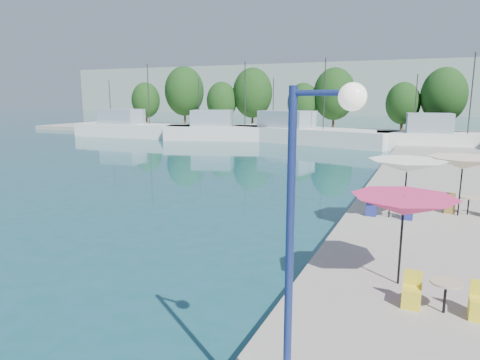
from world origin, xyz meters
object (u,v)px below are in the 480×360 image
at_px(umbrella_white, 407,166).
at_px(street_lamp, 312,198).
at_px(trawler_02, 228,132).
at_px(umbrella_pink, 404,206).
at_px(trawler_01, 136,129).
at_px(trawler_04, 447,140).
at_px(trawler_03, 304,134).
at_px(umbrella_cream, 463,163).

xyz_separation_m(umbrella_white, street_lamp, (-0.69, -12.22, 1.31)).
distance_m(trawler_02, umbrella_pink, 44.96).
bearing_deg(trawler_02, street_lamp, -81.12).
bearing_deg(trawler_02, umbrella_white, -72.18).
height_order(trawler_01, trawler_02, same).
bearing_deg(trawler_01, trawler_04, -1.44).
distance_m(trawler_03, street_lamp, 46.48).
xyz_separation_m(trawler_02, trawler_03, (9.84, 0.49, -0.00)).
bearing_deg(trawler_01, umbrella_pink, -47.52).
bearing_deg(trawler_04, street_lamp, -100.25).
relative_size(trawler_02, umbrella_cream, 6.40).
height_order(trawler_02, umbrella_cream, trawler_02).
height_order(trawler_01, trawler_04, same).
height_order(trawler_04, umbrella_pink, trawler_04).
height_order(trawler_04, umbrella_white, trawler_04).
distance_m(trawler_03, trawler_04, 15.61).
relative_size(umbrella_pink, umbrella_cream, 0.98).
bearing_deg(umbrella_pink, street_lamp, -99.24).
height_order(trawler_04, umbrella_cream, trawler_04).
bearing_deg(trawler_04, trawler_03, 169.04).
bearing_deg(umbrella_pink, trawler_01, 134.83).
bearing_deg(trawler_03, umbrella_white, -53.19).
height_order(umbrella_pink, umbrella_white, umbrella_white).
relative_size(trawler_03, street_lamp, 4.15).
bearing_deg(umbrella_cream, umbrella_white, -142.66).
bearing_deg(street_lamp, umbrella_white, 92.02).
bearing_deg(umbrella_pink, trawler_02, 121.18).
relative_size(umbrella_white, street_lamp, 0.59).
xyz_separation_m(trawler_01, umbrella_white, (36.54, -30.54, 1.71)).
height_order(trawler_03, umbrella_pink, trawler_03).
bearing_deg(umbrella_cream, trawler_04, 89.32).
height_order(trawler_02, umbrella_pink, trawler_02).
xyz_separation_m(trawler_01, trawler_03, (23.38, 1.92, -0.00)).
bearing_deg(trawler_01, trawler_02, 3.66).
xyz_separation_m(trawler_04, umbrella_cream, (-0.35, -29.60, 1.73)).
distance_m(trawler_01, umbrella_cream, 48.29).
bearing_deg(street_lamp, trawler_02, 122.04).
height_order(trawler_01, umbrella_pink, trawler_01).
bearing_deg(trawler_01, trawler_03, 2.34).
xyz_separation_m(umbrella_pink, street_lamp, (-0.93, -5.75, 1.37)).
bearing_deg(trawler_02, umbrella_cream, -68.44).
xyz_separation_m(trawler_02, umbrella_white, (23.01, -31.97, 1.71)).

